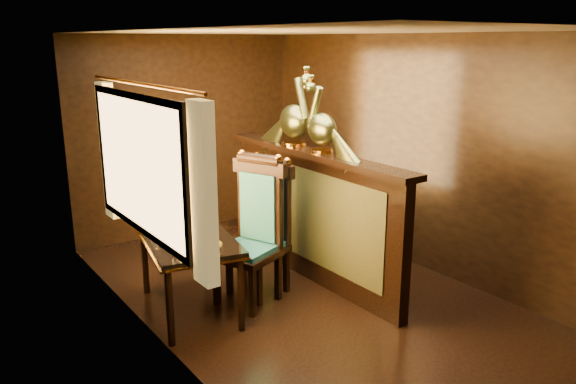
# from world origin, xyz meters

# --- Properties ---
(ground) EXTENTS (5.00, 5.00, 0.00)m
(ground) POSITION_xyz_m (0.00, 0.00, 0.00)
(ground) COLOR black
(ground) RESTS_ON ground
(room_shell) EXTENTS (3.04, 5.04, 2.52)m
(room_shell) POSITION_xyz_m (-0.09, 0.02, 1.58)
(room_shell) COLOR black
(room_shell) RESTS_ON ground
(partition) EXTENTS (0.26, 2.70, 1.36)m
(partition) POSITION_xyz_m (0.32, 0.30, 0.71)
(partition) COLOR black
(partition) RESTS_ON ground
(dining_table) EXTENTS (0.98, 1.36, 0.93)m
(dining_table) POSITION_xyz_m (-1.05, 0.37, 0.66)
(dining_table) COLOR black
(dining_table) RESTS_ON ground
(chair_left) EXTENTS (0.59, 0.61, 1.36)m
(chair_left) POSITION_xyz_m (-0.21, 0.35, 0.71)
(chair_left) COLOR black
(chair_left) RESTS_ON ground
(chair_right) EXTENTS (0.67, 0.69, 1.43)m
(chair_right) POSITION_xyz_m (-0.41, 0.25, 0.74)
(chair_right) COLOR black
(chair_right) RESTS_ON ground
(peacock_left) EXTENTS (0.23, 0.63, 0.74)m
(peacock_left) POSITION_xyz_m (0.33, 0.17, 1.73)
(peacock_left) COLOR #194D3C
(peacock_left) RESTS_ON partition
(peacock_right) EXTENTS (0.26, 0.69, 0.82)m
(peacock_right) POSITION_xyz_m (0.33, 0.62, 1.77)
(peacock_right) COLOR #194D3C
(peacock_right) RESTS_ON partition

